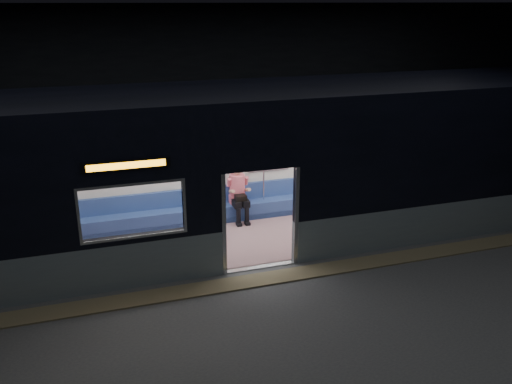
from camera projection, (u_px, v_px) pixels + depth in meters
station_floor at (278, 293)px, 9.91m from camera, size 24.00×14.00×0.01m
station_envelope at (282, 92)px, 8.69m from camera, size 24.00×14.00×5.00m
tactile_strip at (268, 278)px, 10.39m from camera, size 22.80×0.50×0.03m
metro_car at (238, 159)px, 11.57m from camera, size 18.00×3.04×3.35m
passenger at (238, 190)px, 12.90m from camera, size 0.41×0.69×1.37m
handbag at (241, 198)px, 12.74m from camera, size 0.30×0.27×0.13m
transit_map at (268, 156)px, 13.21m from camera, size 0.96×0.03×0.62m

